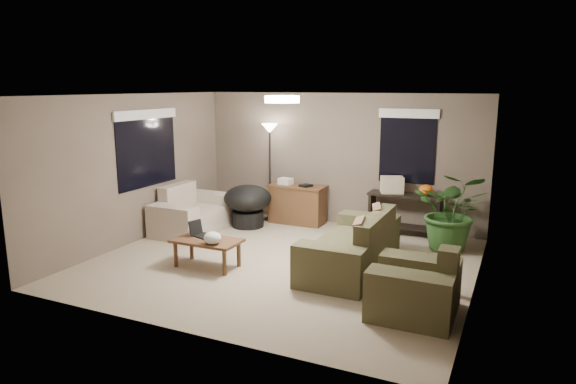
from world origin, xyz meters
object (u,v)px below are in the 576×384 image
at_px(loveseat, 192,215).
at_px(console_table, 405,211).
at_px(coffee_table, 207,243).
at_px(floor_lamp, 270,140).
at_px(houseplant, 452,220).
at_px(cat_scratching_post, 443,278).
at_px(desk, 297,204).
at_px(papasan_chair, 248,203).
at_px(main_sofa, 354,249).
at_px(armchair, 416,290).

xyz_separation_m(loveseat, console_table, (3.62, 1.36, 0.14)).
relative_size(coffee_table, console_table, 0.77).
relative_size(coffee_table, floor_lamp, 0.52).
relative_size(houseplant, cat_scratching_post, 2.61).
bearing_deg(loveseat, desk, 39.60).
height_order(coffee_table, papasan_chair, papasan_chair).
height_order(desk, floor_lamp, floor_lamp).
xyz_separation_m(main_sofa, console_table, (0.29, 2.06, 0.14)).
bearing_deg(floor_lamp, main_sofa, -40.25).
bearing_deg(floor_lamp, armchair, -42.18).
bearing_deg(cat_scratching_post, papasan_chair, 155.18).
distance_m(desk, console_table, 2.07).
xyz_separation_m(main_sofa, coffee_table, (-1.99, -0.83, 0.06)).
relative_size(floor_lamp, houseplant, 1.47).
xyz_separation_m(coffee_table, desk, (0.21, 2.81, 0.02)).
distance_m(desk, papasan_chair, 0.98).
bearing_deg(floor_lamp, desk, -2.55).
bearing_deg(desk, houseplant, -9.47).
height_order(loveseat, houseplant, houseplant).
relative_size(armchair, console_table, 0.77).
distance_m(loveseat, armchair, 4.82).
distance_m(loveseat, cat_scratching_post, 4.78).
bearing_deg(cat_scratching_post, armchair, -105.40).
relative_size(main_sofa, cat_scratching_post, 4.40).
relative_size(loveseat, papasan_chair, 1.44).
relative_size(armchair, desk, 0.91).
xyz_separation_m(console_table, papasan_chair, (-2.82, -0.69, 0.03)).
distance_m(loveseat, desk, 2.02).
xyz_separation_m(desk, floor_lamp, (-0.60, 0.03, 1.22)).
distance_m(loveseat, floor_lamp, 2.08).
relative_size(desk, papasan_chair, 0.99).
bearing_deg(main_sofa, loveseat, 168.13).
height_order(loveseat, console_table, loveseat).
relative_size(desk, houseplant, 0.84).
bearing_deg(main_sofa, cat_scratching_post, -17.25).
bearing_deg(coffee_table, houseplant, 36.28).
relative_size(armchair, coffee_table, 1.00).
xyz_separation_m(coffee_table, houseplant, (3.16, 2.32, 0.15)).
bearing_deg(houseplant, loveseat, -170.01).
xyz_separation_m(armchair, cat_scratching_post, (0.20, 0.74, -0.08)).
height_order(console_table, floor_lamp, floor_lamp).
height_order(loveseat, desk, loveseat).
xyz_separation_m(houseplant, cat_scratching_post, (0.15, -1.90, -0.29)).
relative_size(main_sofa, coffee_table, 2.20).
relative_size(loveseat, coffee_table, 1.60).
bearing_deg(houseplant, cat_scratching_post, -85.54).
xyz_separation_m(armchair, desk, (-2.89, 3.14, 0.08)).
xyz_separation_m(armchair, floor_lamp, (-3.49, 3.17, 1.30)).
height_order(armchair, coffee_table, armchair).
height_order(floor_lamp, houseplant, floor_lamp).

